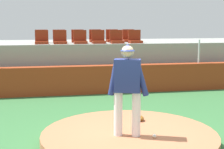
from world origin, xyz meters
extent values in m
plane|color=#336837|center=(0.00, 0.00, 0.00)|extent=(60.00, 60.00, 0.00)
cylinder|color=#A86744|center=(0.00, 0.00, 0.13)|extent=(3.51, 3.51, 0.27)
cylinder|color=white|center=(-0.25, -0.12, 0.70)|extent=(0.17, 0.17, 0.87)
cylinder|color=white|center=(0.08, -0.24, 0.70)|extent=(0.17, 0.17, 0.87)
cube|color=navy|center=(-0.09, -0.18, 1.44)|extent=(0.55, 0.41, 0.63)
cylinder|color=navy|center=(-0.33, -0.09, 1.41)|extent=(0.26, 0.18, 0.71)
cylinder|color=navy|center=(0.16, -0.27, 1.41)|extent=(0.32, 0.20, 0.70)
sphere|color=tan|center=(-0.09, -0.18, 1.90)|extent=(0.24, 0.24, 0.24)
cone|color=navy|center=(-0.09, -0.18, 1.98)|extent=(0.35, 0.35, 0.13)
sphere|color=white|center=(0.39, -0.40, 0.30)|extent=(0.07, 0.07, 0.07)
ellipsoid|color=brown|center=(0.42, 0.78, 0.32)|extent=(0.20, 0.30, 0.11)
cube|color=maroon|center=(0.00, 5.17, 0.49)|extent=(16.65, 0.40, 0.97)
cylinder|color=silver|center=(3.87, 5.17, 1.40)|extent=(0.06, 0.06, 0.86)
cube|color=gray|center=(0.00, 7.62, 0.83)|extent=(15.45, 3.70, 1.67)
cube|color=maroon|center=(-1.73, 6.25, 1.72)|extent=(0.48, 0.44, 0.10)
cube|color=maroon|center=(-1.73, 6.43, 1.97)|extent=(0.48, 0.08, 0.40)
cube|color=maroon|center=(-1.07, 6.21, 1.72)|extent=(0.48, 0.44, 0.10)
cube|color=maroon|center=(-1.07, 6.39, 1.97)|extent=(0.48, 0.08, 0.40)
cube|color=maroon|center=(-0.34, 6.19, 1.72)|extent=(0.48, 0.44, 0.10)
cube|color=maroon|center=(-0.34, 6.37, 1.97)|extent=(0.48, 0.08, 0.40)
cube|color=maroon|center=(0.35, 6.21, 1.72)|extent=(0.48, 0.44, 0.10)
cube|color=maroon|center=(0.35, 6.39, 1.97)|extent=(0.48, 0.08, 0.40)
cube|color=maroon|center=(1.04, 6.20, 1.72)|extent=(0.48, 0.44, 0.10)
cube|color=maroon|center=(1.04, 6.38, 1.97)|extent=(0.48, 0.08, 0.40)
cube|color=maroon|center=(1.75, 6.19, 1.72)|extent=(0.48, 0.44, 0.10)
cube|color=maroon|center=(1.75, 6.37, 1.97)|extent=(0.48, 0.08, 0.40)
cube|color=maroon|center=(-1.75, 7.12, 1.72)|extent=(0.48, 0.44, 0.10)
cube|color=maroon|center=(-1.75, 7.30, 1.97)|extent=(0.48, 0.08, 0.40)
cube|color=maroon|center=(-1.07, 7.10, 1.72)|extent=(0.48, 0.44, 0.10)
cube|color=maroon|center=(-1.07, 7.28, 1.97)|extent=(0.48, 0.08, 0.40)
cube|color=maroon|center=(-0.34, 7.10, 1.72)|extent=(0.48, 0.44, 0.10)
cube|color=maroon|center=(-0.34, 7.28, 1.97)|extent=(0.48, 0.08, 0.40)
cube|color=maroon|center=(0.37, 7.15, 1.72)|extent=(0.48, 0.44, 0.10)
cube|color=maroon|center=(0.37, 7.33, 1.97)|extent=(0.48, 0.08, 0.40)
cube|color=maroon|center=(1.05, 7.13, 1.72)|extent=(0.48, 0.44, 0.10)
cube|color=maroon|center=(1.05, 7.31, 1.97)|extent=(0.48, 0.08, 0.40)
cube|color=maroon|center=(1.74, 7.13, 1.72)|extent=(0.48, 0.44, 0.10)
cube|color=maroon|center=(1.74, 7.31, 1.97)|extent=(0.48, 0.08, 0.40)
camera|label=1|loc=(-1.58, -6.37, 2.44)|focal=54.66mm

